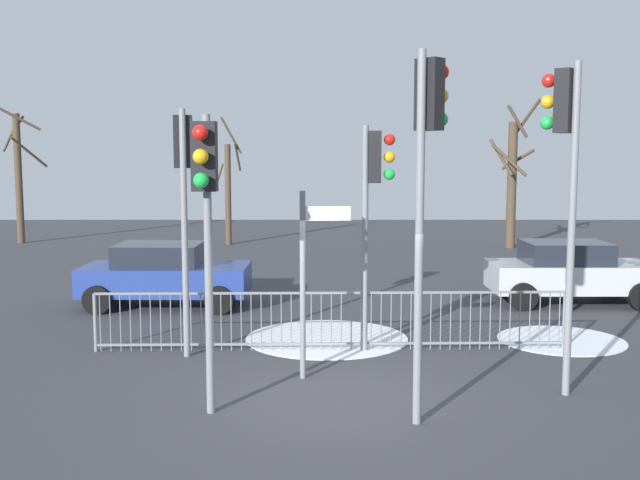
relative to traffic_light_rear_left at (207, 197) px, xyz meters
The scene contains 15 objects.
ground_plane 3.50m from the traffic_light_rear_left, 24.98° to the left, with size 60.00×60.00×0.00m, color #38383D.
traffic_light_rear_left is the anchor object (origin of this frame).
traffic_light_mid_left 4.16m from the traffic_light_rear_left, 54.01° to the left, with size 0.57×0.34×4.02m.
traffic_light_foreground_left 5.13m from the traffic_light_rear_left, 11.38° to the left, with size 0.48×0.45×4.81m.
traffic_light_mid_right 2.92m from the traffic_light_rear_left, ahead, with size 0.47×0.47×4.81m.
traffic_light_foreground_right 3.28m from the traffic_light_rear_left, 105.04° to the left, with size 0.35×0.57×4.28m.
direction_sign_post 2.53m from the traffic_light_rear_left, 53.56° to the left, with size 0.79×0.11×2.95m.
pedestrian_guard_railing 4.52m from the traffic_light_rear_left, 63.65° to the left, with size 8.50×0.25×1.07m.
car_blue_trailing 7.96m from the traffic_light_rear_left, 106.00° to the left, with size 3.83×1.97×1.47m.
car_silver_near 10.93m from the traffic_light_rear_left, 46.27° to the left, with size 3.81×1.93×1.47m.
bare_tree_left 22.48m from the traffic_light_rear_left, 117.67° to the left, with size 1.64×1.65×5.45m.
bare_tree_centre 19.63m from the traffic_light_rear_left, 96.13° to the left, with size 1.06×1.05×4.96m.
bare_tree_right 20.34m from the traffic_light_rear_left, 64.61° to the left, with size 1.86×1.87×5.59m.
snow_patch_kerb 7.93m from the traffic_light_rear_left, 34.27° to the left, with size 2.37×2.37×0.01m, color white.
snow_patch_island 5.46m from the traffic_light_rear_left, 69.25° to the left, with size 3.11×3.11×0.01m, color white.
Camera 1 is at (-0.20, -10.51, 3.50)m, focal length 41.92 mm.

